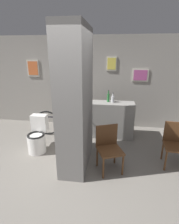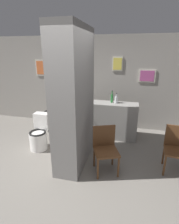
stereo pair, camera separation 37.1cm
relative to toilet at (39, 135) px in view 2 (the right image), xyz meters
The scene contains 10 objects.
ground_plane 1.32m from the toilet, 46.29° to the right, with size 14.00×14.00×0.00m, color slate.
wall_back 2.15m from the toilet, 62.63° to the left, with size 8.00×0.09×2.60m.
pillar_center 1.40m from the toilet, 16.19° to the right, with size 0.50×1.28×2.60m.
counter_shelf 1.80m from the toilet, 31.95° to the left, with size 1.38×0.44×0.94m.
toilet is the anchor object (origin of this frame).
chair_near_pillar 1.68m from the toilet, 15.29° to the right, with size 0.56×0.56×0.86m.
chair_by_doorway 2.92m from the toilet, ahead, with size 0.47×0.47×0.86m.
bicycle 0.93m from the toilet, 59.06° to the left, with size 1.78×0.42×0.74m.
bottle_tall 1.98m from the toilet, 33.32° to the left, with size 0.06×0.06×0.31m.
bottle_short 2.05m from the toilet, 30.55° to the left, with size 0.08×0.08×0.26m.
Camera 2 is at (1.13, -2.37, 2.17)m, focal length 28.00 mm.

